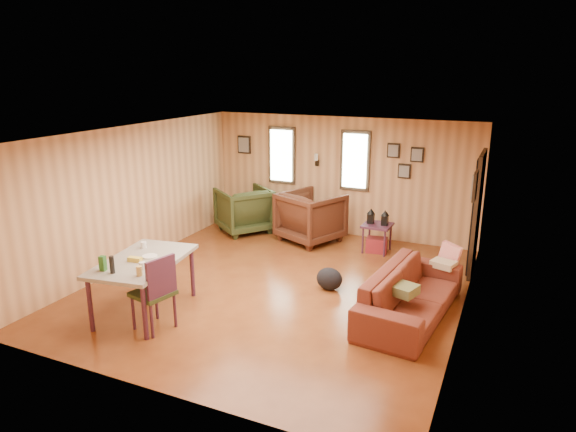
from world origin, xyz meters
The scene contains 11 objects.
room centered at (0.17, 0.27, 1.21)m, with size 5.54×6.04×2.44m.
sofa centered at (2.10, -0.15, 0.45)m, with size 2.28×0.67×0.89m, color maroon.
recliner_brown centered at (-0.36, 2.28, 0.55)m, with size 1.06×0.99×1.09m, color #4A2516.
recliner_green centered at (-1.86, 2.29, 0.51)m, with size 1.00×0.93×1.02m, color #2F391A.
end_table centered at (-1.12, 2.77, 0.41)m, with size 0.72×0.69×0.74m.
side_table centered at (1.00, 2.21, 0.56)m, with size 0.53×0.53×0.82m.
cooler centered at (1.01, 2.19, 0.14)m, with size 0.42×0.33×0.27m.
backpack centered at (0.78, 0.22, 0.18)m, with size 0.49×0.42×0.35m.
sofa_pillows centered at (2.21, 0.28, 0.50)m, with size 0.86×1.76×0.36m.
dining_table centered at (-1.30, -1.58, 0.72)m, with size 1.16×1.68×1.02m.
dining_chair centered at (-0.82, -1.90, 0.58)m, with size 0.56×0.56×1.03m.
Camera 1 is at (3.22, -6.73, 3.31)m, focal length 32.00 mm.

